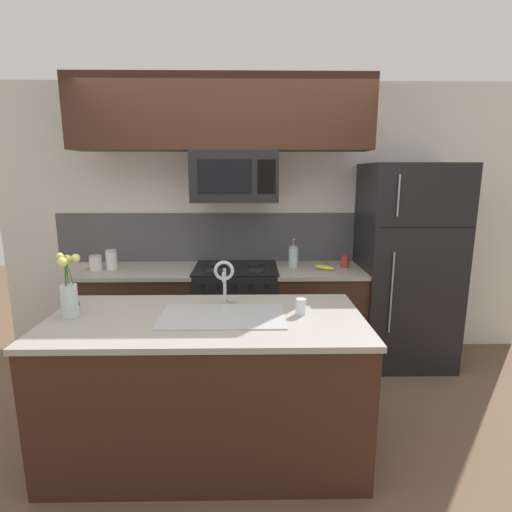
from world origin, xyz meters
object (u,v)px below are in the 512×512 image
refrigerator (405,266)px  flower_vase (69,295)px  drinking_glass (301,307)px  stove_range (236,315)px  microwave (235,177)px  banana_bunch (325,267)px  storage_jar_tall (96,263)px  french_press (293,257)px  coffee_tin (345,261)px  storage_jar_medium (111,260)px  sink_faucet (224,276)px

refrigerator → flower_vase: bearing=-153.8°
flower_vase → drinking_glass: bearing=0.4°
stove_range → microwave: (0.00, -0.02, 1.28)m
banana_bunch → drinking_glass: bearing=-107.7°
storage_jar_tall → banana_bunch: bearing=-0.8°
french_press → drinking_glass: size_ratio=2.61×
coffee_tin → banana_bunch: bearing=-151.6°
banana_bunch → drinking_glass: (-0.37, -1.16, 0.03)m
storage_jar_tall → banana_bunch: 2.08m
microwave → storage_jar_tall: (-1.26, -0.01, -0.76)m
stove_range → drinking_glass: 1.39m
stove_range → coffee_tin: size_ratio=8.45×
microwave → french_press: microwave is taller
storage_jar_tall → coffee_tin: storage_jar_tall is taller
storage_jar_medium → flower_vase: 1.24m
storage_jar_tall → coffee_tin: (2.28, 0.08, -0.01)m
storage_jar_medium → coffee_tin: storage_jar_medium is taller
microwave → drinking_glass: bearing=-69.7°
microwave → storage_jar_medium: microwave is taller
storage_jar_medium → drinking_glass: bearing=-37.8°
stove_range → storage_jar_tall: size_ratio=6.85×
stove_range → flower_vase: flower_vase is taller
banana_bunch → sink_faucet: (-0.85, -0.97, 0.18)m
sink_faucet → drinking_glass: (0.48, -0.19, -0.15)m
stove_range → refrigerator: (1.58, 0.02, 0.47)m
coffee_tin → sink_faucet: (-1.06, -1.08, 0.14)m
sink_faucet → flower_vase: 0.95m
storage_jar_tall → banana_bunch: (2.08, -0.03, -0.05)m
storage_jar_medium → flower_vase: size_ratio=0.45×
microwave → storage_jar_medium: size_ratio=4.12×
banana_bunch → coffee_tin: bearing=28.4°
microwave → refrigerator: (1.58, 0.04, -0.81)m
storage_jar_medium → banana_bunch: (1.95, -0.06, -0.07)m
sink_faucet → french_press: bearing=62.2°
sink_faucet → drinking_glass: 0.54m
banana_bunch → drinking_glass: 1.22m
refrigerator → french_press: (-1.04, 0.04, 0.08)m
coffee_tin → flower_vase: size_ratio=0.27×
microwave → refrigerator: bearing=1.5°
refrigerator → banana_bunch: 0.76m
coffee_tin → storage_jar_medium: bearing=-178.6°
coffee_tin → flower_vase: (-1.98, -1.28, 0.08)m
french_press → drinking_glass: french_press is taller
drinking_glass → storage_jar_tall: bearing=145.2°
coffee_tin → sink_faucet: bearing=-134.3°
french_press → sink_faucet: 1.24m
refrigerator → banana_bunch: refrigerator is taller
microwave → coffee_tin: 1.28m
flower_vase → sink_faucet: bearing=12.1°
stove_range → banana_bunch: 0.94m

